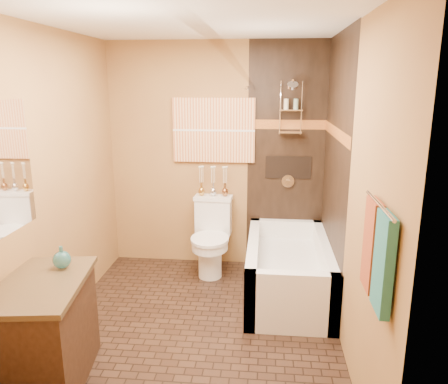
# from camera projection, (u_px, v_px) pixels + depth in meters

# --- Properties ---
(floor) EXTENTS (3.00, 3.00, 0.00)m
(floor) POSITION_uv_depth(u_px,v_px,m) (197.00, 331.00, 3.73)
(floor) COLOR black
(floor) RESTS_ON ground
(wall_left) EXTENTS (0.02, 3.00, 2.50)m
(wall_left) POSITION_uv_depth(u_px,v_px,m) (48.00, 185.00, 3.54)
(wall_left) COLOR #9F753D
(wall_left) RESTS_ON floor
(wall_right) EXTENTS (0.02, 3.00, 2.50)m
(wall_right) POSITION_uv_depth(u_px,v_px,m) (350.00, 193.00, 3.31)
(wall_right) COLOR #9F753D
(wall_right) RESTS_ON floor
(wall_back) EXTENTS (2.40, 0.02, 2.50)m
(wall_back) POSITION_uv_depth(u_px,v_px,m) (216.00, 157.00, 4.87)
(wall_back) COLOR #9F753D
(wall_back) RESTS_ON floor
(wall_front) EXTENTS (2.40, 0.02, 2.50)m
(wall_front) POSITION_uv_depth(u_px,v_px,m) (139.00, 267.00, 1.98)
(wall_front) COLOR #9F753D
(wall_front) RESTS_ON floor
(ceiling) EXTENTS (3.00, 3.00, 0.00)m
(ceiling) POSITION_uv_depth(u_px,v_px,m) (191.00, 19.00, 3.12)
(ceiling) COLOR silver
(ceiling) RESTS_ON wall_back
(alcove_tile_back) EXTENTS (0.85, 0.01, 2.50)m
(alcove_tile_back) POSITION_uv_depth(u_px,v_px,m) (286.00, 158.00, 4.78)
(alcove_tile_back) COLOR black
(alcove_tile_back) RESTS_ON wall_back
(alcove_tile_right) EXTENTS (0.01, 1.50, 2.50)m
(alcove_tile_right) POSITION_uv_depth(u_px,v_px,m) (334.00, 173.00, 4.03)
(alcove_tile_right) COLOR black
(alcove_tile_right) RESTS_ON wall_right
(mosaic_band_back) EXTENTS (0.85, 0.01, 0.10)m
(mosaic_band_back) POSITION_uv_depth(u_px,v_px,m) (288.00, 125.00, 4.68)
(mosaic_band_back) COLOR brown
(mosaic_band_back) RESTS_ON alcove_tile_back
(mosaic_band_right) EXTENTS (0.01, 1.50, 0.10)m
(mosaic_band_right) POSITION_uv_depth(u_px,v_px,m) (336.00, 133.00, 3.94)
(mosaic_band_right) COLOR brown
(mosaic_band_right) RESTS_ON alcove_tile_right
(alcove_niche) EXTENTS (0.50, 0.01, 0.25)m
(alcove_niche) POSITION_uv_depth(u_px,v_px,m) (288.00, 167.00, 4.80)
(alcove_niche) COLOR black
(alcove_niche) RESTS_ON alcove_tile_back
(shower_fixtures) EXTENTS (0.24, 0.33, 1.16)m
(shower_fixtures) POSITION_uv_depth(u_px,v_px,m) (290.00, 121.00, 4.57)
(shower_fixtures) COLOR silver
(shower_fixtures) RESTS_ON floor
(curtain_rod) EXTENTS (0.03, 1.55, 0.03)m
(curtain_rod) POSITION_uv_depth(u_px,v_px,m) (250.00, 87.00, 3.92)
(curtain_rod) COLOR silver
(curtain_rod) RESTS_ON wall_back
(towel_bar) EXTENTS (0.02, 0.55, 0.02)m
(towel_bar) POSITION_uv_depth(u_px,v_px,m) (380.00, 205.00, 2.25)
(towel_bar) COLOR silver
(towel_bar) RESTS_ON wall_right
(towel_teal) EXTENTS (0.05, 0.22, 0.52)m
(towel_teal) POSITION_uv_depth(u_px,v_px,m) (383.00, 264.00, 2.19)
(towel_teal) COLOR #216E67
(towel_teal) RESTS_ON towel_bar
(towel_rust) EXTENTS (0.05, 0.22, 0.52)m
(towel_rust) POSITION_uv_depth(u_px,v_px,m) (372.00, 245.00, 2.44)
(towel_rust) COLOR maroon
(towel_rust) RESTS_ON towel_bar
(sunset_painting) EXTENTS (0.90, 0.04, 0.70)m
(sunset_painting) POSITION_uv_depth(u_px,v_px,m) (214.00, 130.00, 4.78)
(sunset_painting) COLOR #CA5C2F
(sunset_painting) RESTS_ON wall_back
(bathtub) EXTENTS (0.80, 1.50, 0.55)m
(bathtub) POSITION_uv_depth(u_px,v_px,m) (288.00, 274.00, 4.32)
(bathtub) COLOR white
(bathtub) RESTS_ON floor
(toilet) EXTENTS (0.43, 0.63, 0.83)m
(toilet) POSITION_uv_depth(u_px,v_px,m) (211.00, 236.00, 4.79)
(toilet) COLOR white
(toilet) RESTS_ON floor
(vanity) EXTENTS (0.65, 0.94, 0.77)m
(vanity) POSITION_uv_depth(u_px,v_px,m) (46.00, 333.00, 3.00)
(vanity) COLOR black
(vanity) RESTS_ON floor
(teal_bottle) EXTENTS (0.14, 0.14, 0.20)m
(teal_bottle) POSITION_uv_depth(u_px,v_px,m) (62.00, 257.00, 3.10)
(teal_bottle) COLOR #226668
(teal_bottle) RESTS_ON vanity
(bud_vases) EXTENTS (0.33, 0.07, 0.33)m
(bud_vases) POSITION_uv_depth(u_px,v_px,m) (213.00, 180.00, 4.83)
(bud_vases) COLOR gold
(bud_vases) RESTS_ON toilet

